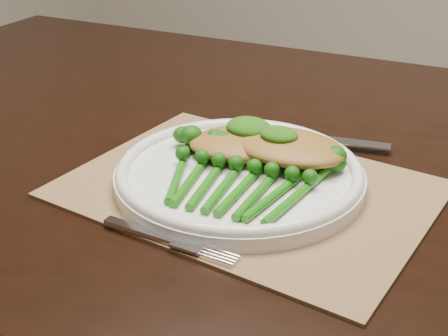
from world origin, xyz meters
The scene contains 9 objects.
placemat centered at (0.17, -0.18, 0.75)m, with size 0.41×0.30×0.00m, color brown.
dinner_plate centered at (0.15, -0.17, 0.77)m, with size 0.29×0.29×0.03m.
knife centered at (0.15, -0.02, 0.76)m, with size 0.23×0.07×0.01m.
fork centered at (0.16, -0.32, 0.76)m, with size 0.16×0.02×0.00m.
chicken_fillet_left centered at (0.14, -0.13, 0.79)m, with size 0.14×0.10×0.03m, color olive.
chicken_fillet_right centered at (0.19, -0.12, 0.79)m, with size 0.14×0.10×0.03m, color olive.
pesto_dollop_left centered at (0.14, -0.12, 0.80)m, with size 0.06×0.05×0.02m, color #164509.
pesto_dollop_right centered at (0.18, -0.13, 0.81)m, with size 0.05×0.04×0.02m, color #164509.
broccolini_bundle centered at (0.17, -0.20, 0.78)m, with size 0.19×0.21×0.04m.
Camera 1 is at (0.46, -0.74, 1.10)m, focal length 50.00 mm.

